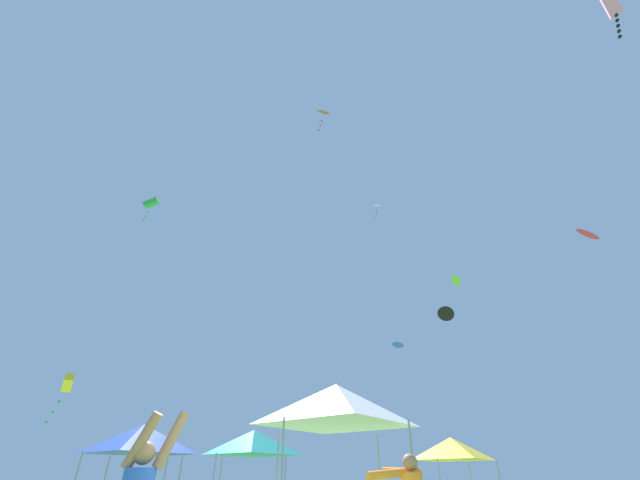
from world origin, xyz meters
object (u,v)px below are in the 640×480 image
object	(u,v)px
kite_white_diamond	(377,206)
kite_pink_box	(611,5)
canopy_tent_white	(336,405)
kite_red_delta	(588,233)
canopy_tent_yellow	(452,449)
canopy_tent_teal	(253,442)
kite_blue_delta	(398,344)
kite_black_delta	(446,313)
kite_green_box	(151,203)
kite_yellow_box	(67,384)
kite_orange_diamond	(324,112)
canopy_tent_blue	(141,439)
kite_lime_diamond	(456,281)

from	to	relation	value
kite_white_diamond	kite_pink_box	bearing A→B (deg)	-47.08
canopy_tent_white	kite_red_delta	bearing A→B (deg)	11.83
kite_pink_box	kite_white_diamond	world-z (taller)	kite_pink_box
canopy_tent_yellow	kite_red_delta	bearing A→B (deg)	-19.00
canopy_tent_teal	kite_blue_delta	distance (m)	22.61
canopy_tent_teal	kite_black_delta	distance (m)	23.71
kite_pink_box	kite_green_box	world-z (taller)	kite_pink_box
kite_yellow_box	kite_red_delta	world-z (taller)	kite_red_delta
kite_black_delta	kite_yellow_box	world-z (taller)	kite_black_delta
kite_black_delta	kite_orange_diamond	distance (m)	20.72
kite_blue_delta	kite_green_box	world-z (taller)	kite_green_box
kite_pink_box	kite_red_delta	distance (m)	12.10
canopy_tent_blue	canopy_tent_white	bearing A→B (deg)	-26.07
kite_white_diamond	kite_red_delta	bearing A→B (deg)	-27.64
canopy_tent_teal	kite_blue_delta	world-z (taller)	kite_blue_delta
canopy_tent_white	kite_white_diamond	xyz separation A→B (m)	(4.32, 7.82, 13.39)
kite_blue_delta	kite_lime_diamond	distance (m)	8.11
canopy_tent_white	kite_orange_diamond	xyz separation A→B (m)	(0.50, 5.63, 19.32)
canopy_tent_blue	kite_orange_diamond	size ratio (longest dim) A/B	1.13
kite_black_delta	kite_white_diamond	bearing A→B (deg)	-128.40
kite_lime_diamond	kite_orange_diamond	xyz separation A→B (m)	(-14.42, -13.41, 5.28)
kite_red_delta	kite_white_diamond	bearing A→B (deg)	152.36
canopy_tent_white	kite_red_delta	distance (m)	16.63
canopy_tent_teal	kite_white_diamond	world-z (taller)	kite_white_diamond
kite_red_delta	kite_black_delta	bearing A→B (deg)	90.94
canopy_tent_teal	canopy_tent_white	bearing A→B (deg)	-68.18
kite_blue_delta	kite_orange_diamond	world-z (taller)	kite_orange_diamond
canopy_tent_teal	kite_black_delta	world-z (taller)	kite_black_delta
canopy_tent_teal	kite_pink_box	xyz separation A→B (m)	(16.96, -9.19, 19.89)
kite_blue_delta	kite_red_delta	bearing A→B (deg)	-78.60
kite_yellow_box	kite_white_diamond	size ratio (longest dim) A/B	2.47
kite_lime_diamond	kite_white_diamond	world-z (taller)	kite_lime_diamond
canopy_tent_yellow	kite_black_delta	bearing A→B (deg)	60.83
canopy_tent_teal	kite_yellow_box	bearing A→B (deg)	139.58
kite_pink_box	kite_orange_diamond	bearing A→B (deg)	147.93
kite_black_delta	kite_orange_diamond	bearing A→B (deg)	-133.35
canopy_tent_teal	kite_lime_diamond	size ratio (longest dim) A/B	2.84
kite_lime_diamond	canopy_tent_yellow	bearing A→B (deg)	-124.22
kite_lime_diamond	kite_red_delta	world-z (taller)	kite_lime_diamond
canopy_tent_teal	kite_lime_diamond	xyz separation A→B (m)	(17.34, 13.01, 14.60)
canopy_tent_yellow	kite_pink_box	world-z (taller)	kite_pink_box
kite_black_delta	kite_red_delta	world-z (taller)	kite_black_delta
canopy_tent_blue	kite_black_delta	bearing A→B (deg)	40.28
canopy_tent_white	kite_orange_diamond	distance (m)	20.13
canopy_tent_white	canopy_tent_blue	bearing A→B (deg)	153.93
canopy_tent_blue	kite_white_diamond	distance (m)	18.13
canopy_tent_yellow	kite_orange_diamond	distance (m)	20.75
canopy_tent_white	canopy_tent_yellow	distance (m)	8.12
canopy_tent_white	kite_blue_delta	world-z (taller)	kite_blue_delta
canopy_tent_blue	kite_yellow_box	size ratio (longest dim) A/B	0.95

